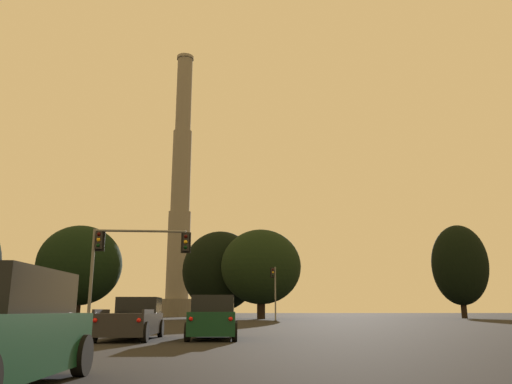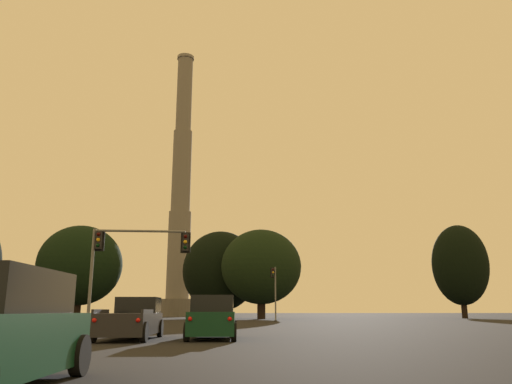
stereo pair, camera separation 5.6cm
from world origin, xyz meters
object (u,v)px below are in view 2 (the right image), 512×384
(suv_center_lane_front, at_px, (213,318))
(traffic_light_overhead_left, at_px, (126,252))
(traffic_light_far_right, at_px, (274,285))
(pickup_truck_left_lane_front, at_px, (132,320))
(smokestack, at_px, (180,207))

(suv_center_lane_front, distance_m, traffic_light_overhead_left, 9.36)
(traffic_light_overhead_left, xyz_separation_m, traffic_light_far_right, (12.42, 31.41, -0.32))
(suv_center_lane_front, height_order, pickup_truck_left_lane_front, suv_center_lane_front)
(traffic_light_far_right, relative_size, smokestack, 0.10)
(traffic_light_overhead_left, xyz_separation_m, smokestack, (-2.95, 82.21, 19.59))
(suv_center_lane_front, bearing_deg, traffic_light_overhead_left, 129.28)
(traffic_light_overhead_left, distance_m, traffic_light_far_right, 33.78)
(suv_center_lane_front, height_order, smokestack, smokestack)
(smokestack, bearing_deg, traffic_light_overhead_left, -87.94)
(traffic_light_far_right, height_order, smokestack, smokestack)
(traffic_light_overhead_left, bearing_deg, smokestack, 92.06)
(pickup_truck_left_lane_front, relative_size, traffic_light_overhead_left, 0.94)
(traffic_light_far_right, bearing_deg, traffic_light_overhead_left, -111.57)
(suv_center_lane_front, relative_size, smokestack, 0.08)
(suv_center_lane_front, relative_size, pickup_truck_left_lane_front, 0.89)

